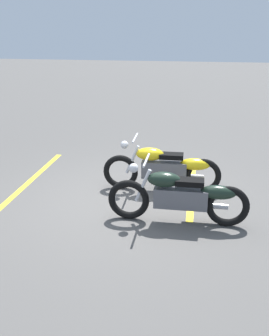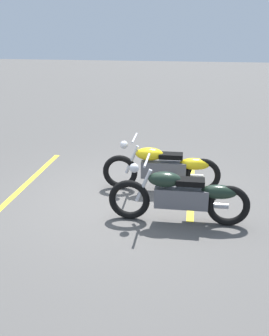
% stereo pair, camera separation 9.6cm
% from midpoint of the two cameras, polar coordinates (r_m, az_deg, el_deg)
% --- Properties ---
extents(ground_plane, '(60.00, 60.00, 0.00)m').
position_cam_midpoint_polar(ground_plane, '(7.16, -0.55, -4.85)').
color(ground_plane, '#514F4C').
extents(motorcycle_bright_foreground, '(2.23, 0.62, 1.04)m').
position_cam_midpoint_polar(motorcycle_bright_foreground, '(7.49, 4.68, 0.04)').
color(motorcycle_bright_foreground, black).
rests_on(motorcycle_bright_foreground, ground).
extents(motorcycle_dark_foreground, '(2.23, 0.62, 1.04)m').
position_cam_midpoint_polar(motorcycle_dark_foreground, '(6.30, 7.14, -3.96)').
color(motorcycle_dark_foreground, black).
rests_on(motorcycle_dark_foreground, ground).
extents(parking_stripe_near, '(0.18, 3.20, 0.01)m').
position_cam_midpoint_polar(parking_stripe_near, '(7.96, 8.56, -2.43)').
color(parking_stripe_near, yellow).
rests_on(parking_stripe_near, ground).
extents(parking_stripe_mid, '(0.18, 3.20, 0.01)m').
position_cam_midpoint_polar(parking_stripe_mid, '(8.48, -13.97, -1.41)').
color(parking_stripe_mid, yellow).
rests_on(parking_stripe_mid, ground).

